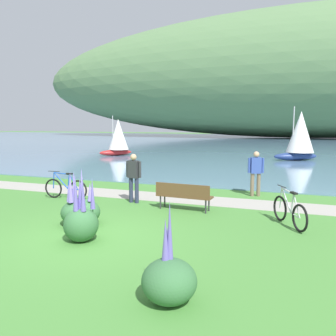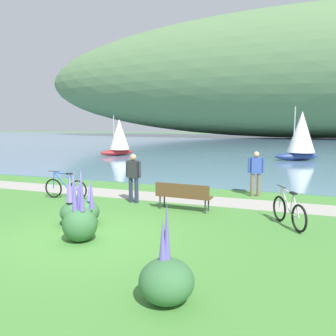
{
  "view_description": "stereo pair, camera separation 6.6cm",
  "coord_description": "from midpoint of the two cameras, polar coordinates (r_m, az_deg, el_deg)",
  "views": [
    {
      "loc": [
        4.71,
        -7.02,
        2.73
      ],
      "look_at": [
        0.07,
        5.63,
        1.0
      ],
      "focal_mm": 36.66,
      "sensor_mm": 36.0,
      "label": 1
    },
    {
      "loc": [
        4.78,
        -7.0,
        2.73
      ],
      "look_at": [
        0.07,
        5.63,
        1.0
      ],
      "focal_mm": 36.66,
      "sensor_mm": 36.0,
      "label": 2
    }
  ],
  "objects": [
    {
      "name": "ground_plane",
      "position": [
        8.89,
        -13.5,
        -10.76
      ],
      "size": [
        200.0,
        200.0,
        0.0
      ],
      "primitive_type": "plane",
      "color": "#478438"
    },
    {
      "name": "bay_water",
      "position": [
        54.42,
        15.16,
        4.19
      ],
      "size": [
        180.0,
        80.0,
        0.04
      ],
      "primitive_type": "cube",
      "color": "#5B7F9E",
      "rests_on": "ground"
    },
    {
      "name": "distant_hillside",
      "position": [
        73.53,
        21.96,
        14.38
      ],
      "size": [
        116.76,
        28.0,
        24.82
      ],
      "primitive_type": "ellipsoid",
      "color": "#567A4C",
      "rests_on": "bay_water"
    },
    {
      "name": "shoreline_path",
      "position": [
        12.98,
        -1.78,
        -4.81
      ],
      "size": [
        60.0,
        1.5,
        0.01
      ],
      "primitive_type": "cube",
      "color": "#A39E93",
      "rests_on": "ground"
    },
    {
      "name": "park_bench_near_camera",
      "position": [
        10.89,
        2.42,
        -4.39
      ],
      "size": [
        1.83,
        0.59,
        0.88
      ],
      "color": "brown",
      "rests_on": "ground"
    },
    {
      "name": "bicycle_leaning_near_bench",
      "position": [
        13.15,
        -16.81,
        -3.22
      ],
      "size": [
        1.77,
        0.14,
        1.01
      ],
      "color": "black",
      "rests_on": "ground"
    },
    {
      "name": "bicycle_beside_path",
      "position": [
        9.82,
        19.34,
        -6.83
      ],
      "size": [
        0.92,
        1.57,
        1.01
      ],
      "color": "black",
      "rests_on": "ground"
    },
    {
      "name": "person_at_shoreline",
      "position": [
        13.37,
        14.26,
        -0.44
      ],
      "size": [
        0.58,
        0.33,
        1.71
      ],
      "color": "#72604C",
      "rests_on": "ground"
    },
    {
      "name": "person_on_the_grass",
      "position": [
        11.94,
        -5.89,
        -1.16
      ],
      "size": [
        0.6,
        0.27,
        1.71
      ],
      "color": "#282D47",
      "rests_on": "ground"
    },
    {
      "name": "echium_bush_closest_to_camera",
      "position": [
        8.34,
        -14.47,
        -8.58
      ],
      "size": [
        0.81,
        0.81,
        1.61
      ],
      "color": "#386B3D",
      "rests_on": "ground"
    },
    {
      "name": "echium_bush_mid_cluster",
      "position": [
        5.5,
        -0.16,
        -17.97
      ],
      "size": [
        0.86,
        0.86,
        1.58
      ],
      "color": "#386B3D",
      "rests_on": "ground"
    },
    {
      "name": "echium_bush_far_cluster",
      "position": [
        9.66,
        -14.56,
        -6.82
      ],
      "size": [
        1.05,
        1.05,
        1.54
      ],
      "color": "#386B3D",
      "rests_on": "ground"
    },
    {
      "name": "sailboat_mid_bay",
      "position": [
        27.48,
        21.01,
        5.12
      ],
      "size": [
        3.44,
        2.74,
        3.99
      ],
      "color": "navy",
      "rests_on": "bay_water"
    },
    {
      "name": "sailboat_toward_hillside",
      "position": [
        30.02,
        -8.37,
        5.16
      ],
      "size": [
        2.67,
        2.78,
        3.42
      ],
      "color": "#B22323",
      "rests_on": "bay_water"
    }
  ]
}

